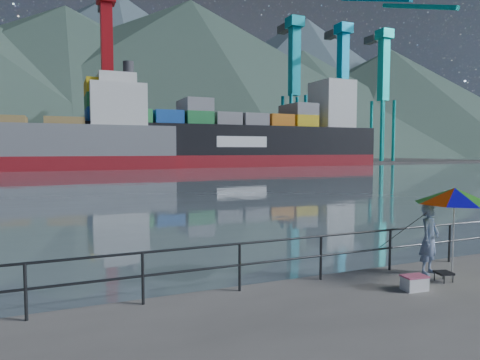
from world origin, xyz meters
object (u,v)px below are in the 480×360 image
at_px(beach_umbrella, 455,196).
at_px(cooler_bag, 414,283).
at_px(bulk_carrier, 25,143).
at_px(fisherman, 429,239).
at_px(container_ship, 240,135).

height_order(beach_umbrella, cooler_bag, beach_umbrella).
height_order(cooler_bag, bulk_carrier, bulk_carrier).
relative_size(beach_umbrella, cooler_bag, 4.30).
bearing_deg(bulk_carrier, fisherman, -79.24).
bearing_deg(beach_umbrella, bulk_carrier, 100.79).
relative_size(cooler_bag, container_ship, 0.01).
relative_size(cooler_bag, bulk_carrier, 0.01).
bearing_deg(fisherman, beach_umbrella, -96.39).
xyz_separation_m(fisherman, cooler_bag, (-1.24, -0.79, -0.69)).
xyz_separation_m(fisherman, bulk_carrier, (-12.92, 67.97, 3.31)).
distance_m(cooler_bag, container_ship, 75.92).
distance_m(beach_umbrella, cooler_bag, 2.25).
bearing_deg(bulk_carrier, beach_umbrella, -79.21).
height_order(fisherman, beach_umbrella, beach_umbrella).
height_order(bulk_carrier, container_ship, container_ship).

